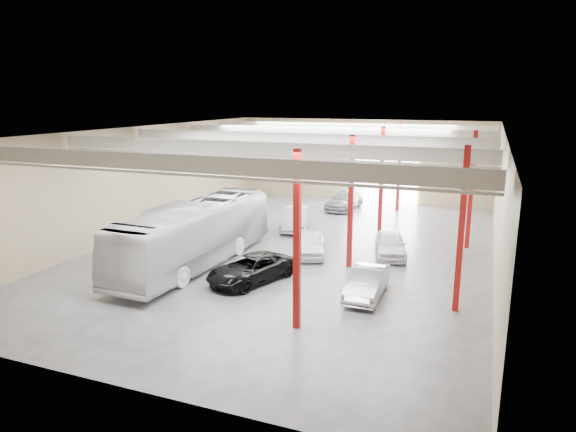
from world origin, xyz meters
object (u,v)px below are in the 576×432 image
Objects in this scene: car_row_c at (344,200)px; car_right_far at (390,244)px; coach_bus at (195,234)px; car_row_b at (296,218)px; car_row_a at (310,244)px; black_sedan at (251,269)px; car_right_near at (367,283)px.

car_row_c is 1.18× the size of car_right_far.
coach_bus reaches higher than car_row_b.
car_right_far reaches higher than car_row_a.
black_sedan is 5.35m from car_row_a.
car_row_c is (-1.48, 12.80, 0.03)m from car_row_a.
car_right_near is at bearing -102.72° from car_right_far.
black_sedan is at bearing -179.24° from car_right_near.
coach_bus is at bearing -178.89° from black_sedan.
coach_bus is 4.26m from black_sedan.
car_right_far reaches higher than car_right_near.
car_right_near is at bearing 21.64° from black_sedan.
car_right_near is (4.44, -5.04, -0.01)m from car_row_a.
car_row_a is (1.28, 5.20, 0.02)m from black_sedan.
car_row_a is 0.84× the size of car_row_b.
car_right_near is at bearing -68.44° from car_row_b.
car_row_b is 12.67m from car_right_near.
car_row_a is at bearing -75.19° from car_row_b.
car_row_a reaches higher than car_right_near.
black_sedan is (3.91, -1.34, -1.05)m from coach_bus.
car_row_b is 0.98× the size of car_row_c.
car_row_b is at bearing 124.47° from car_right_near.
car_right_far is at bearing -57.51° from car_row_c.
car_right_far is (5.58, 6.67, 0.04)m from black_sedan.
car_row_a is 0.97× the size of car_right_far.
car_right_near is at bearing -67.01° from car_row_a.
car_right_near is at bearing -5.51° from coach_bus.
car_right_far is at bearing 0.45° from car_row_a.
black_sedan is 5.72m from car_right_near.
car_right_far is (4.31, 1.47, 0.02)m from car_row_a.
black_sedan is 1.00× the size of car_row_b.
car_right_near is at bearing -66.21° from car_row_c.
car_row_c is at bearing 65.58° from car_row_b.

